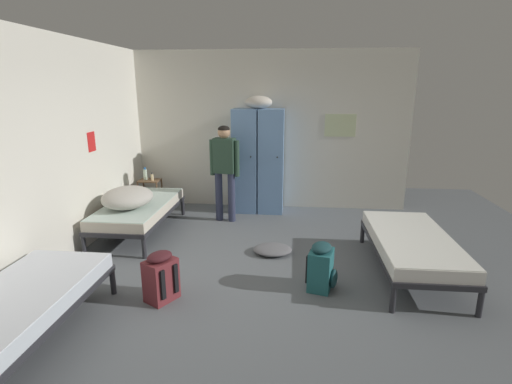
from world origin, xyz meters
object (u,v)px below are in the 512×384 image
(bedding_heap, at_px, (128,197))
(backpack_teal, at_px, (322,267))
(backpack_maroon, at_px, (160,277))
(person_traveler, at_px, (225,165))
(locker_bank, at_px, (258,159))
(bed_right, at_px, (412,244))
(shelf_unit, at_px, (150,192))
(lotion_bottle, at_px, (152,177))
(clothes_pile_grey, at_px, (272,249))
(water_bottle, at_px, (145,174))
(bed_left_rear, at_px, (139,209))
(bed_left_front, at_px, (16,306))

(bedding_heap, relative_size, backpack_teal, 1.50)
(backpack_maroon, bearing_deg, person_traveler, 84.56)
(person_traveler, bearing_deg, locker_bank, 50.72)
(locker_bank, xyz_separation_m, bed_right, (2.09, -2.31, -0.59))
(bedding_heap, bearing_deg, shelf_unit, 97.92)
(person_traveler, bearing_deg, lotion_bottle, 163.82)
(backpack_teal, bearing_deg, lotion_bottle, 138.01)
(locker_bank, height_order, clothes_pile_grey, locker_bank)
(bed_right, relative_size, water_bottle, 8.33)
(backpack_maroon, bearing_deg, bedding_heap, 122.27)
(bed_left_rear, xyz_separation_m, bed_right, (3.82, -0.99, 0.00))
(shelf_unit, relative_size, bed_left_rear, 0.30)
(bed_left_front, bearing_deg, backpack_teal, 24.89)
(bed_left_front, bearing_deg, bed_left_rear, 90.00)
(shelf_unit, relative_size, person_traveler, 0.35)
(shelf_unit, bearing_deg, bed_left_front, -86.34)
(bed_left_rear, bearing_deg, shelf_unit, 102.26)
(bed_left_front, xyz_separation_m, clothes_pile_grey, (2.11, 2.17, -0.33))
(clothes_pile_grey, bearing_deg, water_bottle, 144.30)
(bed_left_front, xyz_separation_m, lotion_bottle, (-0.18, 3.86, 0.25))
(bed_left_front, bearing_deg, lotion_bottle, 92.67)
(bed_left_front, relative_size, bedding_heap, 2.30)
(bedding_heap, relative_size, person_traveler, 0.51)
(bed_right, xyz_separation_m, backpack_teal, (-1.11, -0.50, -0.12))
(shelf_unit, height_order, backpack_teal, shelf_unit)
(shelf_unit, relative_size, backpack_teal, 1.04)
(locker_bank, height_order, shelf_unit, locker_bank)
(water_bottle, height_order, backpack_maroon, water_bottle)
(shelf_unit, height_order, person_traveler, person_traveler)
(bed_right, xyz_separation_m, bedding_heap, (-3.88, 0.75, 0.26))
(locker_bank, relative_size, backpack_maroon, 3.76)
(person_traveler, bearing_deg, water_bottle, 163.26)
(bed_left_front, distance_m, person_traveler, 3.72)
(bedding_heap, distance_m, water_bottle, 1.44)
(water_bottle, xyz_separation_m, backpack_teal, (3.04, -2.67, -0.41))
(bed_left_front, relative_size, bed_left_rear, 1.00)
(bed_right, relative_size, clothes_pile_grey, 3.58)
(shelf_unit, xyz_separation_m, bed_right, (4.07, -2.14, 0.04))
(backpack_teal, relative_size, clothes_pile_grey, 1.04)
(bedding_heap, height_order, backpack_teal, bedding_heap)
(lotion_bottle, bearing_deg, bedding_heap, -84.76)
(bed_left_front, height_order, bed_left_rear, same)
(backpack_teal, bearing_deg, bedding_heap, 155.70)
(bed_right, distance_m, water_bottle, 4.69)
(water_bottle, bearing_deg, backpack_teal, -41.20)
(bed_left_front, xyz_separation_m, bedding_heap, (-0.06, 2.51, 0.26))
(locker_bank, distance_m, person_traveler, 0.80)
(bed_left_front, relative_size, clothes_pile_grey, 3.58)
(shelf_unit, xyz_separation_m, lotion_bottle, (0.07, -0.04, 0.29))
(lotion_bottle, height_order, backpack_maroon, lotion_bottle)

